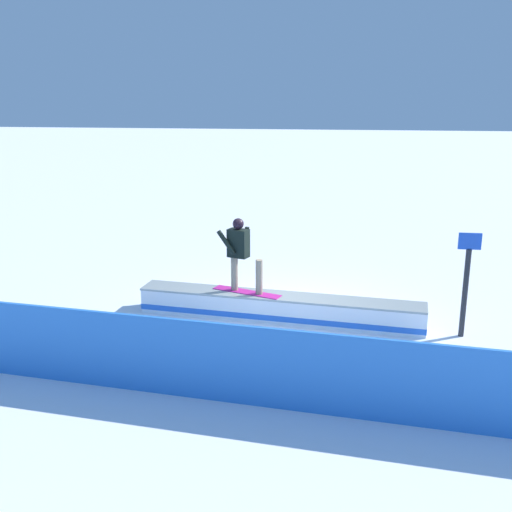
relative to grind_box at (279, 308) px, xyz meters
name	(u,v)px	position (x,y,z in m)	size (l,w,h in m)	color
ground_plane	(279,319)	(0.00, 0.00, -0.23)	(120.00, 120.00, 0.00)	white
grind_box	(279,308)	(0.00, 0.00, 0.00)	(5.72, 1.25, 0.51)	white
snowboarder	(241,252)	(0.78, -0.12, 1.10)	(1.44, 0.73, 1.50)	#BB2084
safety_fence	(255,367)	(0.00, 3.43, 0.38)	(10.25, 0.06, 1.22)	blue
trail_marker	(466,282)	(-3.45, 0.38, 0.82)	(0.40, 0.10, 1.97)	#262628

